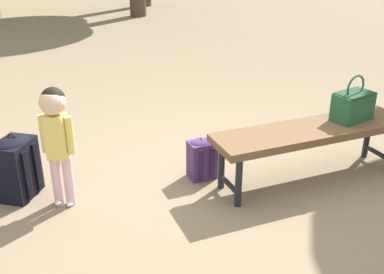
{
  "coord_description": "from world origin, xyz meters",
  "views": [
    {
      "loc": [
        0.62,
        3.05,
        1.83
      ],
      "look_at": [
        0.13,
        0.03,
        0.45
      ],
      "focal_mm": 43.16,
      "sensor_mm": 36.0,
      "label": 1
    }
  ],
  "objects_px": {
    "park_bench": "(312,134)",
    "backpack_large": "(16,165)",
    "child_standing": "(56,129)",
    "backpack_small": "(202,157)",
    "handbag": "(353,105)"
  },
  "relations": [
    {
      "from": "backpack_small",
      "to": "child_standing",
      "type": "bearing_deg",
      "value": 12.25
    },
    {
      "from": "handbag",
      "to": "backpack_small",
      "type": "distance_m",
      "value": 1.26
    },
    {
      "from": "park_bench",
      "to": "backpack_large",
      "type": "distance_m",
      "value": 2.23
    },
    {
      "from": "park_bench",
      "to": "handbag",
      "type": "xyz_separation_m",
      "value": [
        -0.36,
        -0.1,
        0.18
      ]
    },
    {
      "from": "backpack_large",
      "to": "backpack_small",
      "type": "xyz_separation_m",
      "value": [
        -1.4,
        -0.06,
        -0.08
      ]
    },
    {
      "from": "park_bench",
      "to": "backpack_small",
      "type": "bearing_deg",
      "value": -11.37
    },
    {
      "from": "handbag",
      "to": "child_standing",
      "type": "bearing_deg",
      "value": 4.13
    },
    {
      "from": "park_bench",
      "to": "backpack_large",
      "type": "xyz_separation_m",
      "value": [
        2.23,
        -0.11,
        -0.14
      ]
    },
    {
      "from": "handbag",
      "to": "child_standing",
      "type": "distance_m",
      "value": 2.25
    },
    {
      "from": "handbag",
      "to": "child_standing",
      "type": "xyz_separation_m",
      "value": [
        2.24,
        0.16,
        0.01
      ]
    },
    {
      "from": "park_bench",
      "to": "child_standing",
      "type": "relative_size",
      "value": 1.86
    },
    {
      "from": "backpack_small",
      "to": "handbag",
      "type": "bearing_deg",
      "value": 176.78
    },
    {
      "from": "backpack_small",
      "to": "park_bench",
      "type": "bearing_deg",
      "value": 168.63
    },
    {
      "from": "park_bench",
      "to": "backpack_small",
      "type": "distance_m",
      "value": 0.87
    },
    {
      "from": "park_bench",
      "to": "handbag",
      "type": "distance_m",
      "value": 0.42
    }
  ]
}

